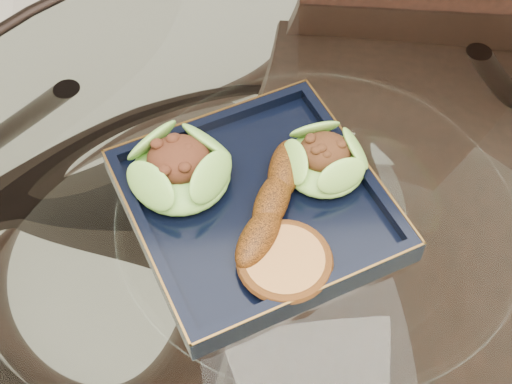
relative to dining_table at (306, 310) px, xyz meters
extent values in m
cylinder|color=white|center=(0.00, 0.00, 0.16)|extent=(1.10, 1.10, 0.01)
torus|color=black|center=(0.00, 0.00, 0.16)|extent=(1.13, 1.13, 0.02)
cylinder|color=black|center=(0.28, 0.28, -0.22)|extent=(0.04, 0.04, 0.75)
cylinder|color=black|center=(-0.28, 0.28, -0.22)|extent=(0.04, 0.04, 0.75)
cube|color=black|center=(0.20, 0.20, -0.15)|extent=(0.47, 0.47, 0.04)
cube|color=black|center=(0.24, 0.38, 0.11)|extent=(0.38, 0.11, 0.44)
cylinder|color=black|center=(0.00, 0.07, -0.38)|extent=(0.03, 0.03, 0.43)
cylinder|color=black|center=(0.07, 0.41, -0.38)|extent=(0.03, 0.03, 0.43)
cylinder|color=black|center=(0.41, 0.34, -0.38)|extent=(0.03, 0.03, 0.43)
cube|color=black|center=(-0.06, 0.05, 0.17)|extent=(0.34, 0.34, 0.02)
ellipsoid|color=#528C28|center=(-0.14, 0.09, 0.20)|extent=(0.15, 0.15, 0.04)
ellipsoid|color=#62952B|center=(0.02, 0.08, 0.20)|extent=(0.11, 0.11, 0.03)
ellipsoid|color=#67310A|center=(-0.04, 0.04, 0.20)|extent=(0.11, 0.17, 0.03)
cylinder|color=#B3773B|center=(-0.04, -0.04, 0.19)|extent=(0.10, 0.10, 0.02)
camera|label=1|loc=(-0.12, -0.41, 0.84)|focal=50.00mm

